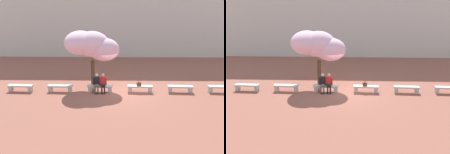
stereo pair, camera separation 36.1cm
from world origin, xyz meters
The scene contains 12 objects.
ground_plane centered at (0.00, 0.00, 0.00)m, with size 100.00×100.00×0.00m, color #8E5142.
building_facade centered at (0.00, 12.44, 4.51)m, with size 30.94×4.00×9.02m, color beige.
stone_bench_west_end centered at (-6.88, 0.00, 0.30)m, with size 1.72×0.50×0.45m.
stone_bench_near_west centered at (-4.13, 0.00, 0.30)m, with size 1.72×0.50×0.45m.
stone_bench_center centered at (-1.38, 0.00, 0.30)m, with size 1.72×0.50×0.45m.
stone_bench_near_east centered at (1.38, 0.00, 0.30)m, with size 1.72×0.50×0.45m.
stone_bench_east_end centered at (4.13, 0.00, 0.30)m, with size 1.72×0.50×0.45m.
stone_bench_far_east centered at (6.88, 0.00, 0.30)m, with size 1.72×0.50×0.45m.
person_seated_left centered at (-1.59, -0.05, 0.70)m, with size 0.51×0.68×1.29m.
person_seated_right centered at (-1.16, -0.05, 0.70)m, with size 0.51×0.70×1.29m.
handbag centered at (1.29, -0.01, 0.58)m, with size 0.30×0.15×0.34m.
cherry_tree_main centered at (-2.07, 1.32, 3.00)m, with size 3.91×2.49×4.00m.
Camera 1 is at (-0.27, -16.93, 6.41)m, focal length 42.00 mm.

